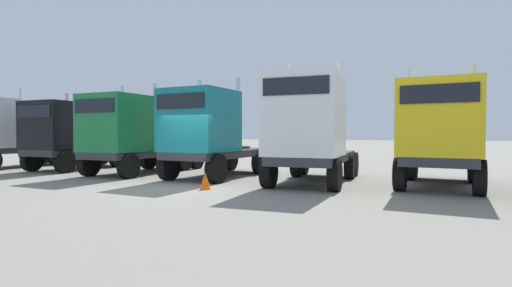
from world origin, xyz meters
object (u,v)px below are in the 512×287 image
at_px(semi_truck_white, 309,129).
at_px(traffic_cone_near, 205,181).
at_px(semi_truck_teal, 209,133).
at_px(semi_truck_yellow, 440,133).
at_px(semi_truck_green, 128,134).
at_px(semi_truck_black, 67,135).

relative_size(semi_truck_white, traffic_cone_near, 10.83).
bearing_deg(traffic_cone_near, semi_truck_teal, 118.48).
relative_size(semi_truck_teal, semi_truck_yellow, 1.06).
bearing_deg(traffic_cone_near, semi_truck_yellow, 24.71).
bearing_deg(semi_truck_green, semi_truck_yellow, 94.17).
bearing_deg(semi_truck_white, semi_truck_teal, -98.46).
height_order(semi_truck_black, semi_truck_green, semi_truck_green).
xyz_separation_m(semi_truck_green, semi_truck_white, (8.31, -0.24, 0.19)).
height_order(semi_truck_green, semi_truck_yellow, semi_truck_yellow).
relative_size(semi_truck_teal, semi_truck_white, 1.00).
relative_size(semi_truck_black, semi_truck_teal, 0.94).
bearing_deg(semi_truck_white, semi_truck_black, -96.38).
bearing_deg(semi_truck_black, semi_truck_green, 82.35).
height_order(semi_truck_black, semi_truck_teal, semi_truck_teal).
xyz_separation_m(semi_truck_white, traffic_cone_near, (-2.82, -2.28, -1.71)).
bearing_deg(semi_truck_green, semi_truck_white, 89.29).
relative_size(semi_truck_white, semi_truck_yellow, 1.05).
height_order(semi_truck_green, semi_truck_white, semi_truck_white).
relative_size(semi_truck_black, semi_truck_yellow, 0.99).
xyz_separation_m(semi_truck_teal, semi_truck_yellow, (8.47, 0.54, -0.02)).
height_order(semi_truck_black, semi_truck_white, semi_truck_white).
distance_m(semi_truck_white, semi_truck_yellow, 4.30).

